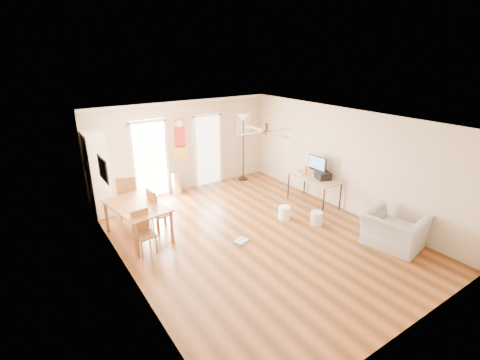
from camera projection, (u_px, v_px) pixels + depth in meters
floor at (255, 236)px, 7.77m from camera, size 7.00×7.00×0.00m
ceiling at (257, 120)px, 6.86m from camera, size 5.50×7.00×0.00m
wall_back at (184, 146)px, 10.04m from camera, size 5.50×0.04×2.60m
wall_front at (413, 259)px, 4.59m from camera, size 5.50×0.04×2.60m
wall_left at (125, 214)px, 5.88m from camera, size 0.04×7.00×2.60m
wall_right at (344, 160)px, 8.75m from camera, size 0.04×7.00×2.60m
crown_molding at (257, 122)px, 6.87m from camera, size 5.50×7.00×0.08m
kitchen_doorway at (150, 161)px, 9.56m from camera, size 0.90×0.10×2.10m
bathroom_doorway at (207, 151)px, 10.50m from camera, size 0.80×0.10×2.10m
wall_decal at (180, 138)px, 9.87m from camera, size 0.46×0.03×1.10m
ac_grille at (243, 125)px, 10.94m from camera, size 0.50×0.04×0.60m
framed_poster at (103, 169)px, 6.84m from camera, size 0.04×0.66×0.48m
ceiling_fan at (266, 131)px, 6.69m from camera, size 1.24×1.24×0.20m
bookshelf at (97, 173)px, 8.58m from camera, size 0.66×1.02×2.08m
dining_table at (138, 221)px, 7.60m from camera, size 1.17×1.68×0.77m
dining_chair_right_a at (160, 209)px, 7.93m from camera, size 0.45×0.45×0.99m
dining_chair_right_b at (161, 212)px, 7.88m from camera, size 0.41×0.41×0.92m
dining_chair_near at (145, 233)px, 6.97m from camera, size 0.41×0.41×0.91m
dining_chair_far at (128, 196)px, 8.49m from camera, size 0.57×0.57×1.10m
trash_can at (177, 183)px, 9.97m from camera, size 0.37×0.37×0.63m
torchiere_lamp at (243, 148)px, 10.81m from camera, size 0.44×0.44×2.10m
computer_desk at (313, 190)px, 9.30m from camera, size 0.70×1.39×0.75m
imac at (317, 166)px, 9.18m from camera, size 0.18×0.60×0.55m
keyboard at (297, 173)px, 9.48m from camera, size 0.23×0.42×0.01m
printer at (323, 175)px, 9.04m from camera, size 0.43×0.47×0.19m
orange_bottle at (305, 170)px, 9.33m from camera, size 0.11×0.11×0.26m
wastebasket_a at (284, 213)px, 8.51m from camera, size 0.34×0.34×0.33m
wastebasket_b at (316, 218)px, 8.23m from camera, size 0.33×0.33×0.33m
floor_cloth at (241, 241)px, 7.51m from camera, size 0.35×0.31×0.04m
armchair at (393, 230)px, 7.24m from camera, size 1.19×1.31×0.74m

